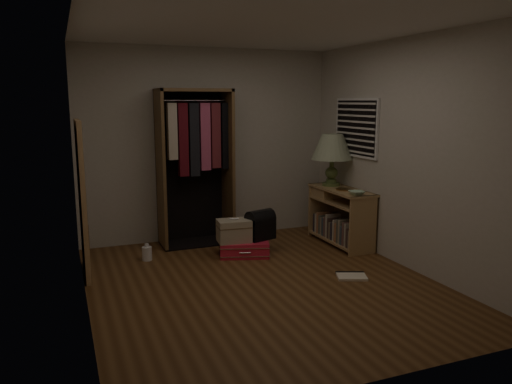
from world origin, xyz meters
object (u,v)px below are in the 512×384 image
at_px(train_case, 234,231).
at_px(black_bag, 260,224).
at_px(table_lamp, 332,148).
at_px(white_jug, 147,253).
at_px(open_wardrobe, 197,153).
at_px(pink_suitcase, 244,248).
at_px(console_bookshelf, 339,215).
at_px(floor_mirror, 82,199).

bearing_deg(train_case, black_bag, 4.05).
bearing_deg(table_lamp, white_jug, -179.21).
xyz_separation_m(train_case, black_bag, (0.34, -0.01, 0.05)).
height_order(open_wardrobe, pink_suitcase, open_wardrobe).
bearing_deg(pink_suitcase, train_case, -162.01).
distance_m(open_wardrobe, pink_suitcase, 1.41).
distance_m(train_case, black_bag, 0.35).
relative_size(train_case, table_lamp, 0.61).
bearing_deg(train_case, console_bookshelf, 7.04).
relative_size(console_bookshelf, floor_mirror, 0.66).
relative_size(pink_suitcase, table_lamp, 1.02).
bearing_deg(pink_suitcase, white_jug, -173.56).
height_order(black_bag, white_jug, black_bag).
bearing_deg(train_case, white_jug, 172.88).
relative_size(floor_mirror, train_case, 3.93).
relative_size(train_case, white_jug, 2.11).
bearing_deg(open_wardrobe, console_bookshelf, -22.60).
bearing_deg(black_bag, open_wardrobe, 109.81).
distance_m(pink_suitcase, black_bag, 0.35).
height_order(console_bookshelf, train_case, console_bookshelf).
relative_size(floor_mirror, pink_suitcase, 2.37).
relative_size(console_bookshelf, black_bag, 2.84).
distance_m(console_bookshelf, black_bag, 1.16).
height_order(console_bookshelf, black_bag, console_bookshelf).
xyz_separation_m(open_wardrobe, white_jug, (-0.78, -0.53, -1.13)).
bearing_deg(open_wardrobe, black_bag, -52.71).
distance_m(floor_mirror, black_bag, 2.13).
height_order(table_lamp, white_jug, table_lamp).
bearing_deg(console_bookshelf, white_jug, 175.49).
height_order(open_wardrobe, table_lamp, open_wardrobe).
relative_size(floor_mirror, table_lamp, 2.42).
distance_m(black_bag, table_lamp, 1.49).
bearing_deg(train_case, floor_mirror, -174.02).
height_order(open_wardrobe, floor_mirror, open_wardrobe).
bearing_deg(black_bag, pink_suitcase, 159.70).
xyz_separation_m(console_bookshelf, white_jug, (-2.53, 0.20, -0.31)).
height_order(floor_mirror, pink_suitcase, floor_mirror).
height_order(open_wardrobe, white_jug, open_wardrobe).
xyz_separation_m(pink_suitcase, white_jug, (-1.16, 0.23, -0.01)).
height_order(console_bookshelf, floor_mirror, floor_mirror).
xyz_separation_m(table_lamp, white_jug, (-2.54, -0.03, -1.18)).
xyz_separation_m(console_bookshelf, open_wardrobe, (-1.75, 0.73, 0.82)).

